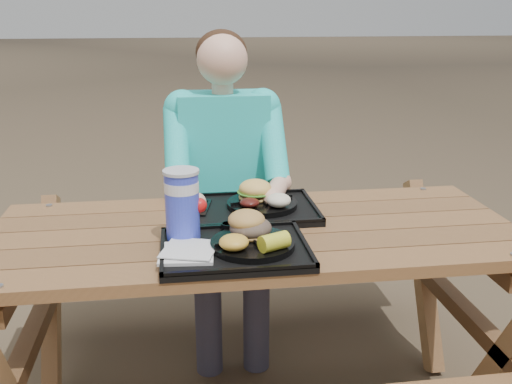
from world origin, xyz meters
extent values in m
cube|color=black|center=(-0.09, -0.20, 0.76)|extent=(0.45, 0.35, 0.02)
cube|color=black|center=(0.01, 0.15, 0.76)|extent=(0.45, 0.35, 0.02)
cylinder|color=black|center=(-0.04, -0.21, 0.78)|extent=(0.26, 0.26, 0.02)
cylinder|color=black|center=(0.04, 0.16, 0.78)|extent=(0.26, 0.26, 0.02)
cube|color=silver|center=(-0.24, -0.24, 0.78)|extent=(0.17, 0.17, 0.02)
cylinder|color=#1C2CD2|center=(-0.25, -0.10, 0.88)|extent=(0.11, 0.11, 0.22)
cylinder|color=black|center=(-0.10, -0.07, 0.78)|extent=(0.05, 0.05, 0.03)
cylinder|color=#FEF61C|center=(-0.05, -0.08, 0.79)|extent=(0.06, 0.06, 0.03)
ellipsoid|color=gold|center=(-0.10, -0.26, 0.81)|extent=(0.09, 0.09, 0.04)
cube|color=black|center=(-0.17, 0.17, 0.77)|extent=(0.06, 0.18, 0.01)
ellipsoid|color=#45110D|center=(-0.01, 0.11, 0.81)|extent=(0.07, 0.07, 0.03)
ellipsoid|color=white|center=(0.10, 0.09, 0.81)|extent=(0.09, 0.09, 0.05)
camera|label=1|loc=(-0.25, -1.81, 1.47)|focal=40.00mm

